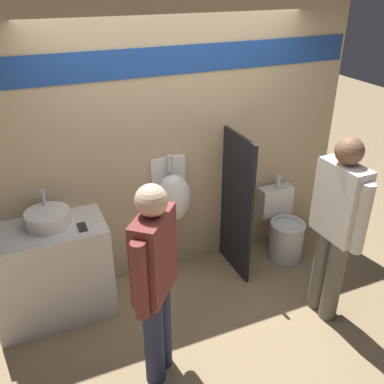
# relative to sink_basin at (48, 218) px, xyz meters

# --- Properties ---
(ground_plane) EXTENTS (16.00, 16.00, 0.00)m
(ground_plane) POSITION_rel_sink_basin_xyz_m (1.24, -0.36, -0.97)
(ground_plane) COLOR #997F5B
(display_wall) EXTENTS (3.67, 0.07, 2.70)m
(display_wall) POSITION_rel_sink_basin_xyz_m (1.24, 0.24, 0.39)
(display_wall) COLOR tan
(display_wall) RESTS_ON ground_plane
(sink_counter) EXTENTS (1.00, 0.54, 0.91)m
(sink_counter) POSITION_rel_sink_basin_xyz_m (-0.05, -0.05, -0.52)
(sink_counter) COLOR silver
(sink_counter) RESTS_ON ground_plane
(sink_basin) EXTENTS (0.37, 0.37, 0.27)m
(sink_basin) POSITION_rel_sink_basin_xyz_m (0.00, 0.00, 0.00)
(sink_basin) COLOR white
(sink_basin) RESTS_ON sink_counter
(cell_phone) EXTENTS (0.07, 0.14, 0.01)m
(cell_phone) POSITION_rel_sink_basin_xyz_m (0.25, -0.16, -0.06)
(cell_phone) COLOR #232328
(cell_phone) RESTS_ON sink_counter
(divider_near_counter) EXTENTS (0.03, 0.59, 1.48)m
(divider_near_counter) POSITION_rel_sink_basin_xyz_m (1.76, -0.08, -0.23)
(divider_near_counter) COLOR black
(divider_near_counter) RESTS_ON ground_plane
(urinal_near_counter) EXTENTS (0.36, 0.25, 1.28)m
(urinal_near_counter) POSITION_rel_sink_basin_xyz_m (1.16, 0.09, -0.11)
(urinal_near_counter) COLOR silver
(urinal_near_counter) RESTS_ON ground_plane
(toilet) EXTENTS (0.38, 0.54, 0.88)m
(toilet) POSITION_rel_sink_basin_xyz_m (2.37, -0.08, -0.66)
(toilet) COLOR white
(toilet) RESTS_ON ground_plane
(person_in_vest) EXTENTS (0.22, 0.60, 1.70)m
(person_in_vest) POSITION_rel_sink_basin_xyz_m (2.19, -1.00, -0.03)
(person_in_vest) COLOR #666056
(person_in_vest) RESTS_ON ground_plane
(person_with_lanyard) EXTENTS (0.41, 0.46, 1.64)m
(person_with_lanyard) POSITION_rel_sink_basin_xyz_m (0.59, -1.04, -0.07)
(person_with_lanyard) COLOR #282D4C
(person_with_lanyard) RESTS_ON ground_plane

